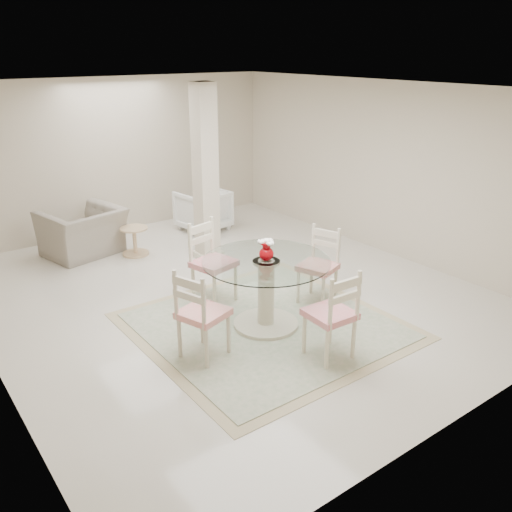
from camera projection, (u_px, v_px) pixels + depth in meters
ground at (227, 293)px, 7.44m from camera, size 7.00×7.00×0.00m
room_shell at (224, 158)px, 6.77m from camera, size 6.02×7.02×2.71m
column at (205, 175)px, 8.20m from camera, size 0.30×0.30×2.70m
area_rug at (266, 326)px, 6.55m from camera, size 2.91×2.91×0.02m
dining_table at (266, 293)px, 6.40m from camera, size 1.49×1.49×0.86m
red_vase at (266, 250)px, 6.20m from camera, size 0.20×0.19×0.26m
dining_chair_east at (321, 260)px, 7.02m from camera, size 0.56×0.56×1.10m
dining_chair_north at (209, 256)px, 7.01m from camera, size 0.57×0.57×1.20m
dining_chair_west at (198, 309)px, 5.66m from camera, size 0.58×0.58×1.15m
dining_chair_south at (335, 309)px, 5.64m from camera, size 0.48×0.48×1.15m
recliner_taupe at (83, 232)px, 8.69m from camera, size 1.36×1.25×0.75m
armchair_white at (203, 210)px, 9.89m from camera, size 0.90×0.92×0.75m
side_table at (135, 242)px, 8.74m from camera, size 0.44×0.44×0.46m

